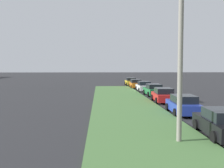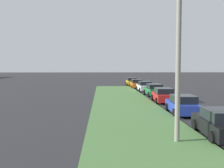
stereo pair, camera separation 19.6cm
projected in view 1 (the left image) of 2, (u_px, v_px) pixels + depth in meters
name	position (u px, v px, depth m)	size (l,w,h in m)	color
grass_median	(136.00, 122.00, 16.88)	(60.00, 6.00, 0.12)	#517F42
parked_car_black	(222.00, 123.00, 13.52)	(4.39, 2.20, 1.47)	black
parked_car_blue	(183.00, 105.00, 20.05)	(4.38, 2.18, 1.47)	#23389E
parked_car_red	(163.00, 95.00, 26.62)	(4.38, 2.17, 1.47)	red
parked_car_green	(154.00, 90.00, 32.59)	(4.35, 2.11, 1.47)	#1E6B38
parked_car_white	(144.00, 86.00, 38.41)	(4.32, 2.06, 1.47)	silver
parked_car_orange	(136.00, 84.00, 44.05)	(4.32, 2.05, 1.47)	orange
parked_car_yellow	(131.00, 82.00, 50.15)	(4.32, 2.06, 1.47)	gold
streetlight	(187.00, 51.00, 12.25)	(0.88, 2.85, 7.50)	gray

